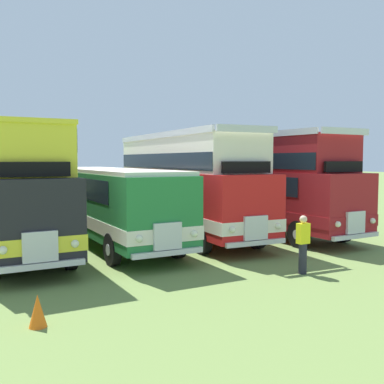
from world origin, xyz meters
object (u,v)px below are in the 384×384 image
cone_far_end (38,311)px  bus_sixth_in_row (184,182)px  marshal_person (303,244)px  bus_seventh_in_row (259,181)px  bus_fourth_in_row (13,184)px  bus_fifth_in_row (109,200)px

cone_far_end → bus_sixth_in_row: bearing=48.8°
marshal_person → bus_seventh_in_row: bearing=63.4°
bus_fourth_in_row → bus_seventh_in_row: bearing=-0.7°
bus_fourth_in_row → bus_sixth_in_row: 7.19m
bus_seventh_in_row → marshal_person: 8.02m
bus_fourth_in_row → bus_fifth_in_row: size_ratio=0.94×
bus_fourth_in_row → bus_fifth_in_row: (3.58, 0.20, -0.71)m
bus_sixth_in_row → cone_far_end: (-7.53, -8.59, -2.03)m
bus_fifth_in_row → marshal_person: bearing=-63.8°
cone_far_end → marshal_person: (7.57, 0.81, 0.55)m
bus_fifth_in_row → bus_seventh_in_row: (7.15, -0.32, 0.61)m
bus_seventh_in_row → cone_far_end: bearing=-144.7°
bus_fifth_in_row → cone_far_end: size_ratio=16.30×
bus_fifth_in_row → bus_sixth_in_row: size_ratio=0.96×
bus_fifth_in_row → cone_far_end: (-3.95, -8.18, -1.42)m
bus_fifth_in_row → marshal_person: (3.62, -7.37, -0.87)m
bus_sixth_in_row → bus_seventh_in_row: bearing=-11.6°
bus_fifth_in_row → bus_seventh_in_row: size_ratio=0.98×
bus_sixth_in_row → marshal_person: bearing=-89.7°
bus_fifth_in_row → marshal_person: 8.26m
bus_seventh_in_row → marshal_person: (-3.53, -7.05, -1.47)m
cone_far_end → marshal_person: bearing=6.1°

